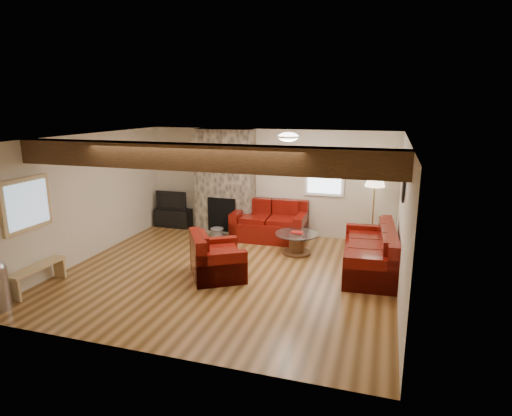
# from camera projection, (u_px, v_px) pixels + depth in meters

# --- Properties ---
(room) EXTENTS (8.00, 8.00, 8.00)m
(room) POSITION_uv_depth(u_px,v_px,m) (227.00, 208.00, 7.65)
(room) COLOR brown
(room) RESTS_ON ground
(floor) EXTENTS (6.00, 6.00, 0.00)m
(floor) POSITION_uv_depth(u_px,v_px,m) (228.00, 273.00, 7.95)
(floor) COLOR brown
(floor) RESTS_ON ground
(oak_beam) EXTENTS (6.00, 0.36, 0.38)m
(oak_beam) POSITION_uv_depth(u_px,v_px,m) (195.00, 157.00, 6.24)
(oak_beam) COLOR black
(oak_beam) RESTS_ON room
(chimney_breast) EXTENTS (1.40, 0.67, 2.50)m
(chimney_breast) POSITION_uv_depth(u_px,v_px,m) (225.00, 183.00, 10.26)
(chimney_breast) COLOR #3B342D
(chimney_breast) RESTS_ON floor
(back_window) EXTENTS (0.90, 0.08, 1.10)m
(back_window) POSITION_uv_depth(u_px,v_px,m) (325.00, 172.00, 9.71)
(back_window) COLOR white
(back_window) RESTS_ON room
(hatch_window) EXTENTS (0.08, 1.00, 0.90)m
(hatch_window) POSITION_uv_depth(u_px,v_px,m) (27.00, 204.00, 7.06)
(hatch_window) COLOR tan
(hatch_window) RESTS_ON room
(ceiling_dome) EXTENTS (0.40, 0.40, 0.18)m
(ceiling_dome) POSITION_uv_depth(u_px,v_px,m) (288.00, 138.00, 7.95)
(ceiling_dome) COLOR beige
(ceiling_dome) RESTS_ON room
(artwork_back) EXTENTS (0.42, 0.06, 0.52)m
(artwork_back) POSITION_uv_depth(u_px,v_px,m) (274.00, 164.00, 10.02)
(artwork_back) COLOR black
(artwork_back) RESTS_ON room
(artwork_right) EXTENTS (0.06, 0.55, 0.42)m
(artwork_right) POSITION_uv_depth(u_px,v_px,m) (403.00, 187.00, 6.96)
(artwork_right) COLOR black
(artwork_right) RESTS_ON room
(sofa_three) EXTENTS (1.06, 2.23, 0.84)m
(sofa_three) POSITION_uv_depth(u_px,v_px,m) (369.00, 249.00, 7.99)
(sofa_three) COLOR #450405
(sofa_three) RESTS_ON floor
(loveseat) EXTENTS (1.69, 1.00, 0.89)m
(loveseat) POSITION_uv_depth(u_px,v_px,m) (269.00, 221.00, 9.86)
(loveseat) COLOR #450405
(loveseat) RESTS_ON floor
(armchair_red) EXTENTS (1.29, 1.33, 0.82)m
(armchair_red) POSITION_uv_depth(u_px,v_px,m) (217.00, 255.00, 7.72)
(armchair_red) COLOR #450405
(armchair_red) RESTS_ON floor
(coffee_table) EXTENTS (0.91, 0.91, 0.47)m
(coffee_table) POSITION_uv_depth(u_px,v_px,m) (297.00, 243.00, 8.95)
(coffee_table) COLOR #432C15
(coffee_table) RESTS_ON floor
(tv_cabinet) EXTENTS (0.92, 0.37, 0.46)m
(tv_cabinet) POSITION_uv_depth(u_px,v_px,m) (173.00, 218.00, 10.94)
(tv_cabinet) COLOR black
(tv_cabinet) RESTS_ON floor
(television) EXTENTS (0.83, 0.11, 0.48)m
(television) POSITION_uv_depth(u_px,v_px,m) (173.00, 200.00, 10.83)
(television) COLOR black
(television) RESTS_ON tv_cabinet
(floor_lamp) EXTENTS (0.43, 0.43, 1.66)m
(floor_lamp) POSITION_uv_depth(u_px,v_px,m) (375.00, 184.00, 9.04)
(floor_lamp) COLOR tan
(floor_lamp) RESTS_ON floor
(pine_bench) EXTENTS (0.25, 1.09, 0.41)m
(pine_bench) POSITION_uv_depth(u_px,v_px,m) (38.00, 277.00, 7.24)
(pine_bench) COLOR tan
(pine_bench) RESTS_ON floor
(coal_bucket) EXTENTS (0.33, 0.33, 0.31)m
(coal_bucket) POSITION_uv_depth(u_px,v_px,m) (217.00, 234.00, 9.80)
(coal_bucket) COLOR slate
(coal_bucket) RESTS_ON floor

